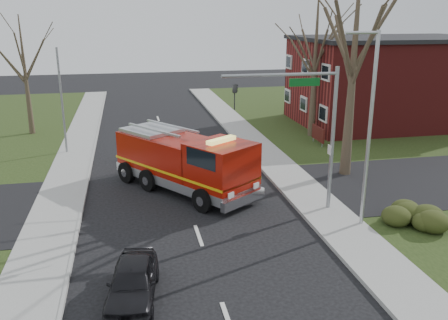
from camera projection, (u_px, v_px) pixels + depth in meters
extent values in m
plane|color=black|center=(199.00, 236.00, 20.08)|extent=(120.00, 120.00, 0.00)
cube|color=gray|center=(335.00, 222.00, 21.26)|extent=(2.40, 80.00, 0.15)
cube|color=gray|center=(45.00, 248.00, 18.86)|extent=(2.40, 80.00, 0.15)
cube|color=maroon|center=(390.00, 83.00, 39.57)|extent=(15.00, 10.00, 7.00)
cube|color=black|center=(395.00, 38.00, 38.51)|extent=(15.40, 10.40, 0.30)
cube|color=silver|center=(304.00, 104.00, 38.55)|extent=(0.12, 1.40, 1.20)
cube|color=#481410|center=(318.00, 133.00, 33.54)|extent=(0.12, 2.00, 1.00)
cylinder|color=gray|center=(322.00, 142.00, 32.93)|extent=(0.08, 0.08, 0.90)
cylinder|color=gray|center=(314.00, 137.00, 34.43)|extent=(0.08, 0.08, 0.90)
ellipsoid|color=#283112|center=(405.00, 215.00, 20.71)|extent=(2.80, 2.00, 0.90)
cone|color=#3D3124|center=(353.00, 72.00, 25.77)|extent=(0.64, 0.64, 12.00)
cone|color=#3D3124|center=(315.00, 67.00, 34.70)|extent=(0.56, 0.56, 10.50)
cone|color=#3D3124|center=(26.00, 77.00, 35.55)|extent=(0.44, 0.44, 9.00)
cylinder|color=gray|center=(332.00, 141.00, 21.74)|extent=(0.18, 0.18, 6.80)
cylinder|color=gray|center=(281.00, 75.00, 20.33)|extent=(5.20, 0.14, 0.14)
cube|color=#0C591E|center=(305.00, 82.00, 20.64)|extent=(1.40, 0.06, 0.35)
imported|color=black|center=(235.00, 84.00, 20.04)|extent=(0.22, 0.18, 1.10)
cylinder|color=#B7BABF|center=(369.00, 134.00, 19.77)|extent=(0.16, 0.16, 8.40)
cylinder|color=#B7BABF|center=(362.00, 33.00, 18.43)|extent=(1.40, 0.12, 0.12)
cylinder|color=gray|center=(62.00, 102.00, 30.84)|extent=(0.14, 0.14, 7.00)
cube|color=#941106|center=(168.00, 156.00, 25.70)|extent=(5.43, 6.10, 2.23)
cube|color=#941106|center=(221.00, 169.00, 23.01)|extent=(3.84, 3.84, 2.55)
cube|color=#B7BABF|center=(184.00, 176.00, 25.13)|extent=(7.03, 8.38, 0.48)
cube|color=#E5B20C|center=(184.00, 166.00, 24.96)|extent=(7.04, 8.38, 0.13)
cube|color=black|center=(239.00, 158.00, 22.01)|extent=(2.08, 1.50, 0.90)
cube|color=#E5D866|center=(221.00, 140.00, 22.59)|extent=(1.60, 1.28, 0.19)
cylinder|color=black|center=(203.00, 200.00, 22.34)|extent=(0.97, 1.17, 1.17)
cylinder|color=black|center=(241.00, 186.00, 24.26)|extent=(0.97, 1.17, 1.17)
cylinder|color=black|center=(127.00, 172.00, 26.31)|extent=(0.97, 1.17, 1.17)
cylinder|color=black|center=(165.00, 161.00, 28.23)|extent=(0.97, 1.17, 1.17)
imported|color=black|center=(133.00, 281.00, 15.45)|extent=(2.05, 3.96, 1.29)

